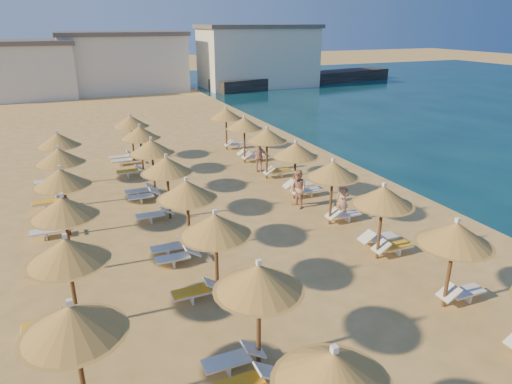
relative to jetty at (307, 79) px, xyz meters
name	(u,v)px	position (x,y,z in m)	size (l,w,h in m)	color
ground	(275,262)	(-26.37, -44.99, -0.75)	(220.00, 220.00, 0.00)	tan
jetty	(307,79)	(0.00, 0.00, 0.00)	(30.00, 4.00, 1.50)	black
hotel_blocks	(145,62)	(-22.55, 1.69, 2.95)	(46.57, 11.08, 8.10)	white
parasol_row_east	(356,183)	(-22.67, -44.56, 1.76)	(2.33, 33.09, 3.07)	brown
parasol_row_west	(200,207)	(-29.09, -44.56, 1.76)	(2.33, 33.09, 3.07)	brown
parasol_row_inland	(64,208)	(-33.42, -42.85, 1.76)	(2.33, 22.84, 3.07)	brown
loungers	(241,252)	(-27.51, -44.36, -0.41)	(13.80, 31.31, 0.66)	white
beachgoer_b	(298,189)	(-23.10, -40.59, 0.20)	(0.92, 0.72, 1.90)	tan
beachgoer_c	(259,157)	(-22.54, -34.56, 0.14)	(1.04, 0.43, 1.78)	tan
beachgoer_a	(343,199)	(-21.78, -42.44, 0.17)	(0.67, 0.44, 1.83)	tan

